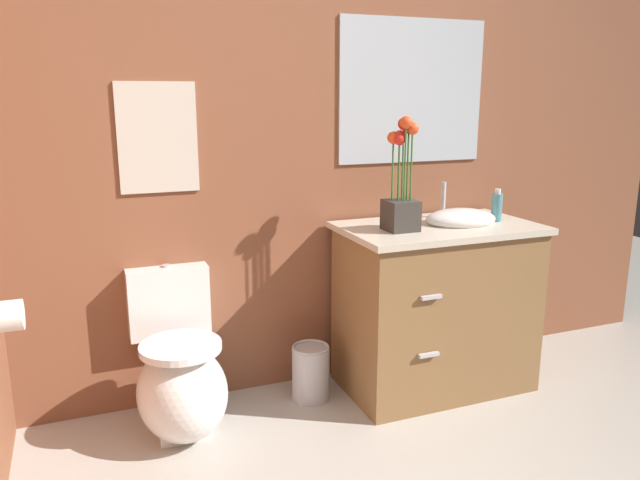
{
  "coord_description": "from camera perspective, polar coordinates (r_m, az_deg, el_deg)",
  "views": [
    {
      "loc": [
        -0.97,
        -1.0,
        1.43
      ],
      "look_at": [
        -0.01,
        1.41,
        0.82
      ],
      "focal_mm": 34.49,
      "sensor_mm": 36.0,
      "label": 1
    }
  ],
  "objects": [
    {
      "name": "wall_back",
      "position": [
        3.03,
        1.13,
        9.84
      ],
      "size": [
        4.08,
        0.05,
        2.5
      ],
      "primitive_type": "cube",
      "color": "brown",
      "rests_on": "ground_plane"
    },
    {
      "name": "toilet",
      "position": [
        2.78,
        -12.85,
        -12.41
      ],
      "size": [
        0.38,
        0.59,
        0.69
      ],
      "color": "white",
      "rests_on": "ground_plane"
    },
    {
      "name": "vanity_cabinet",
      "position": [
        3.1,
        10.72,
        -5.89
      ],
      "size": [
        0.94,
        0.56,
        1.01
      ],
      "color": "brown",
      "rests_on": "ground_plane"
    },
    {
      "name": "flower_vase",
      "position": [
        2.81,
        7.57,
        4.72
      ],
      "size": [
        0.14,
        0.14,
        0.52
      ],
      "color": "#38332D",
      "rests_on": "vanity_cabinet"
    },
    {
      "name": "soap_bottle",
      "position": [
        3.14,
        16.09,
        2.99
      ],
      "size": [
        0.05,
        0.05,
        0.16
      ],
      "color": "teal",
      "rests_on": "vanity_cabinet"
    },
    {
      "name": "trash_bin",
      "position": [
        3.01,
        -0.86,
        -12.16
      ],
      "size": [
        0.18,
        0.18,
        0.27
      ],
      "color": "#B7B7BC",
      "rests_on": "ground_plane"
    },
    {
      "name": "wall_poster",
      "position": [
        2.78,
        -14.82,
        9.15
      ],
      "size": [
        0.34,
        0.01,
        0.47
      ],
      "primitive_type": "cube",
      "color": "beige"
    },
    {
      "name": "wall_mirror",
      "position": [
        3.18,
        8.59,
        13.47
      ],
      "size": [
        0.8,
        0.01,
        0.7
      ],
      "primitive_type": "cube",
      "color": "#B2BCC6"
    },
    {
      "name": "toilet_paper_roll",
      "position": [
        2.43,
        -27.1,
        -6.31
      ],
      "size": [
        0.11,
        0.11,
        0.11
      ],
      "primitive_type": "cylinder",
      "rotation": [
        0.0,
        1.57,
        0.0
      ],
      "color": "white"
    }
  ]
}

